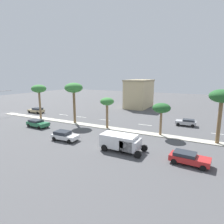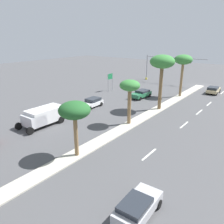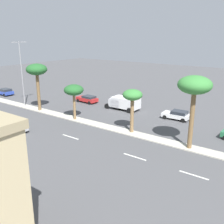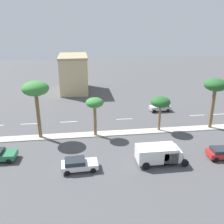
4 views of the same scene
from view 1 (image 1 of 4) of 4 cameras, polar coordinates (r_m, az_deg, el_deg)
ground_plane at (r=35.52m, az=3.51°, el=-5.44°), size 160.00×160.00×0.00m
median_curb at (r=32.94m, az=18.82°, el=-7.23°), size 1.80×85.31×0.12m
lane_stripe_front at (r=57.55m, az=-21.39°, el=0.16°), size 0.20×2.80×0.01m
lane_stripe_near at (r=50.61m, az=-14.10°, el=-0.80°), size 0.20×2.80×0.01m
lane_stripe_outboard at (r=47.15m, az=-9.10°, el=-1.46°), size 0.20×2.80×0.01m
lane_stripe_trailing at (r=43.66m, az=-2.32°, el=-2.32°), size 0.20×2.80×0.01m
lane_stripe_right at (r=39.83m, az=9.74°, el=-3.77°), size 0.20×2.80×0.01m
lane_stripe_center at (r=38.06m, az=29.41°, el=-5.74°), size 0.20×2.80×0.01m
commercial_building at (r=60.51m, az=8.00°, el=5.40°), size 10.98×6.56×8.56m
palm_tree_left at (r=46.81m, az=-20.82°, el=6.18°), size 3.26×3.26×7.72m
palm_tree_far at (r=40.31m, az=-11.27°, el=6.71°), size 3.68×3.68×8.32m
palm_tree_mid at (r=35.66m, az=-1.48°, el=2.72°), size 2.57×2.57×5.76m
palm_tree_outboard at (r=32.57m, az=14.43°, el=0.99°), size 2.94×2.94×5.36m
palm_tree_center at (r=31.33m, az=29.72°, el=3.62°), size 3.44×3.44×7.89m
sedan_white_mid at (r=30.98m, az=-13.87°, el=-6.75°), size 2.20×4.21×1.41m
sedan_red_trailing at (r=24.04m, az=21.72°, el=-12.52°), size 2.23×4.44×1.35m
sedan_silver_far at (r=41.14m, az=21.12°, el=-2.83°), size 2.00×3.90×1.36m
sedan_green_right at (r=40.23m, az=-21.19°, el=-3.11°), size 2.34×4.62×1.38m
sedan_tan_front at (r=55.25m, az=-21.42°, el=0.52°), size 2.24×4.47×1.39m
box_truck at (r=25.87m, az=2.99°, el=-8.83°), size 2.71×5.96×2.20m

